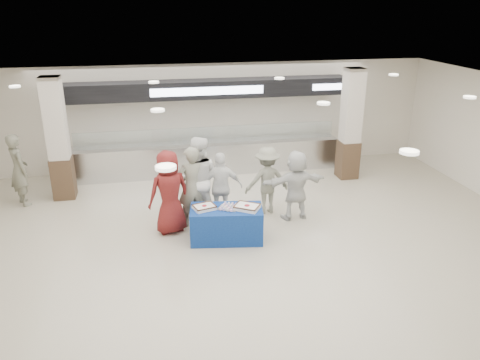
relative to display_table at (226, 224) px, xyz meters
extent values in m
plane|color=beige|center=(0.16, -1.01, -0.38)|extent=(14.00, 14.00, 0.00)
cube|color=silver|center=(0.16, 4.39, 0.08)|extent=(8.00, 0.80, 0.90)
cube|color=silver|center=(0.16, 4.39, 0.55)|extent=(8.00, 0.85, 0.04)
cube|color=white|center=(0.16, 4.09, 0.88)|extent=(7.60, 0.02, 0.50)
cube|color=black|center=(0.16, 4.39, 2.17)|extent=(8.40, 0.70, 0.50)
cube|color=silver|center=(0.16, 4.03, 2.17)|extent=(3.20, 0.03, 0.22)
cube|color=silver|center=(3.96, 4.03, 2.17)|extent=(1.40, 0.03, 0.18)
cube|color=#3A281A|center=(-3.84, 3.19, 0.18)|extent=(0.55, 0.55, 1.10)
cube|color=beige|center=(-3.84, 3.19, 1.78)|extent=(0.50, 0.50, 2.10)
cube|color=#3A281A|center=(4.16, 3.19, 0.18)|extent=(0.55, 0.55, 1.10)
cube|color=beige|center=(4.16, 3.19, 1.78)|extent=(0.50, 0.50, 2.10)
cube|color=navy|center=(0.00, 0.00, 0.00)|extent=(1.65, 1.00, 0.75)
cube|color=white|center=(-0.47, 0.06, 0.41)|extent=(0.53, 0.46, 0.07)
cube|color=#442613|center=(-0.47, 0.06, 0.46)|extent=(0.53, 0.46, 0.02)
cylinder|color=maroon|center=(-0.47, 0.06, 0.45)|extent=(0.12, 0.12, 0.01)
cube|color=white|center=(0.43, -0.12, 0.41)|extent=(0.63, 0.60, 0.08)
cube|color=#442613|center=(0.43, -0.12, 0.47)|extent=(0.63, 0.60, 0.02)
cylinder|color=maroon|center=(0.43, -0.12, 0.46)|extent=(0.15, 0.15, 0.01)
cube|color=#A0A0A5|center=(0.04, -0.01, 0.38)|extent=(0.50, 0.46, 0.02)
imported|color=maroon|center=(-1.17, 0.64, 0.58)|extent=(1.08, 0.87, 1.91)
imported|color=slate|center=(-0.65, 0.89, 0.58)|extent=(0.77, 0.59, 1.91)
imported|color=white|center=(-0.47, 1.16, 0.65)|extent=(1.15, 0.99, 2.05)
imported|color=white|center=(0.05, 1.00, 0.47)|extent=(1.01, 0.47, 1.69)
imported|color=slate|center=(1.21, 1.23, 0.46)|extent=(1.12, 0.70, 1.68)
imported|color=silver|center=(1.80, 0.77, 0.48)|extent=(1.61, 0.64, 1.70)
imported|color=slate|center=(-4.82, 2.92, 0.56)|extent=(0.74, 0.81, 1.87)
camera|label=1|loc=(-1.47, -9.05, 4.55)|focal=35.00mm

